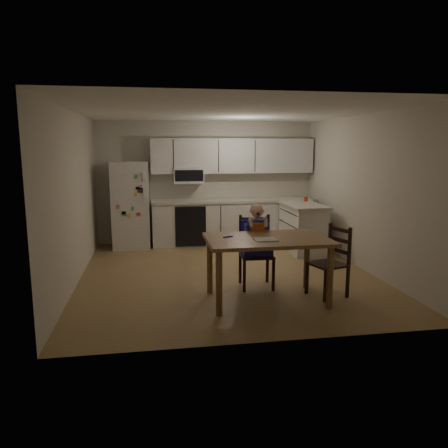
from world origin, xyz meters
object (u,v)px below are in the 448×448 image
at_px(kitchen_island, 303,228).
at_px(red_cup, 306,199).
at_px(chair_booster, 256,237).
at_px(dining_table, 267,246).
at_px(chair_side, 333,256).
at_px(refrigerator, 131,205).

xyz_separation_m(kitchen_island, red_cup, (0.18, 0.38, 0.50)).
bearing_deg(chair_booster, kitchen_island, 57.61).
height_order(red_cup, dining_table, red_cup).
height_order(red_cup, chair_booster, chair_booster).
distance_m(kitchen_island, chair_side, 2.51).
bearing_deg(red_cup, dining_table, -118.21).
bearing_deg(kitchen_island, dining_table, -118.61).
bearing_deg(red_cup, chair_side, -102.50).
bearing_deg(refrigerator, chair_booster, -56.64).
bearing_deg(chair_booster, refrigerator, 126.68).
bearing_deg(refrigerator, kitchen_island, -15.36).
bearing_deg(dining_table, refrigerator, 118.32).
distance_m(kitchen_island, red_cup, 0.65).
xyz_separation_m(chair_booster, chair_side, (0.94, -0.54, -0.19)).
xyz_separation_m(red_cup, chair_booster, (-1.57, -2.31, -0.24)).
height_order(dining_table, chair_side, chair_side).
xyz_separation_m(kitchen_island, chair_booster, (-1.39, -1.93, 0.26)).
relative_size(red_cup, dining_table, 0.06).
xyz_separation_m(refrigerator, red_cup, (3.43, -0.51, 0.11)).
bearing_deg(dining_table, chair_booster, 89.73).
xyz_separation_m(red_cup, chair_side, (-0.63, -2.85, -0.43)).
relative_size(dining_table, chair_booster, 1.30).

